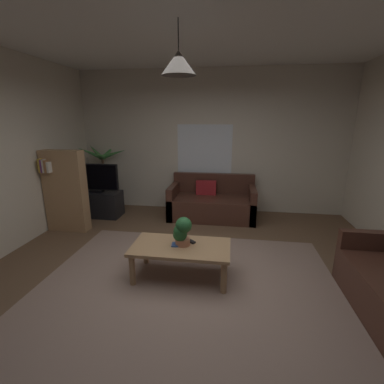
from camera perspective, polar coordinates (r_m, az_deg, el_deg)
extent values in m
cube|color=brown|center=(3.43, -0.78, -18.73)|extent=(5.40, 5.57, 0.02)
cube|color=gray|center=(3.26, -1.38, -20.47)|extent=(3.51, 3.06, 0.01)
cube|color=beige|center=(5.66, 3.81, 10.38)|extent=(5.52, 0.06, 2.85)
cube|color=white|center=(3.00, -1.02, 33.89)|extent=(5.40, 5.57, 0.02)
cube|color=white|center=(5.66, 2.63, 8.28)|extent=(1.12, 0.01, 1.13)
cube|color=#47281E|center=(5.35, 4.21, -3.24)|extent=(1.65, 0.84, 0.42)
cube|color=#47281E|center=(5.59, 4.57, 1.92)|extent=(1.65, 0.12, 0.40)
cube|color=#47281E|center=(5.43, -3.87, -1.76)|extent=(0.12, 0.84, 0.64)
cube|color=#47281E|center=(5.32, 12.48, -2.44)|extent=(0.12, 0.84, 0.64)
cube|color=maroon|center=(5.44, 2.98, 0.92)|extent=(0.40, 0.13, 0.28)
cube|color=#47281E|center=(3.95, 34.07, -11.25)|extent=(0.84, 0.12, 0.64)
cube|color=#A87F56|center=(3.35, -2.37, -11.51)|extent=(1.19, 0.62, 0.04)
cylinder|color=#A87F56|center=(3.37, -12.46, -15.76)|extent=(0.07, 0.07, 0.38)
cylinder|color=#A87F56|center=(3.18, 6.70, -17.49)|extent=(0.07, 0.07, 0.38)
cylinder|color=#A87F56|center=(3.78, -9.73, -11.96)|extent=(0.07, 0.07, 0.38)
cylinder|color=#A87F56|center=(3.62, 6.99, -13.18)|extent=(0.07, 0.07, 0.38)
cube|color=#2D4C8C|center=(3.34, -3.26, -10.99)|extent=(0.13, 0.12, 0.02)
cube|color=black|center=(3.43, -0.41, -10.23)|extent=(0.15, 0.14, 0.02)
cylinder|color=#B77051|center=(3.34, -1.97, -10.40)|extent=(0.18, 0.18, 0.08)
sphere|color=#235B2D|center=(3.29, -2.54, -8.92)|extent=(0.17, 0.17, 0.17)
sphere|color=#235B2D|center=(3.26, -2.49, -8.23)|extent=(0.16, 0.16, 0.16)
sphere|color=#235B2D|center=(3.23, -1.77, -6.99)|extent=(0.19, 0.19, 0.19)
cube|color=black|center=(5.74, -19.06, -2.36)|extent=(0.90, 0.44, 0.50)
cube|color=black|center=(5.59, -19.65, 3.03)|extent=(0.91, 0.05, 0.51)
cube|color=black|center=(5.57, -19.77, 2.97)|extent=(0.87, 0.00, 0.47)
cube|color=black|center=(5.65, -19.39, 0.19)|extent=(0.24, 0.16, 0.04)
cylinder|color=#4C4C51|center=(6.27, -17.62, -1.74)|extent=(0.32, 0.32, 0.30)
cylinder|color=brown|center=(6.14, -18.04, 3.23)|extent=(0.05, 0.05, 0.81)
cone|color=#3D7F3D|center=(5.95, -16.14, 7.77)|extent=(0.55, 0.10, 0.25)
cone|color=#3D7F3D|center=(6.20, -16.89, 8.33)|extent=(0.24, 0.47, 0.36)
cone|color=#3D7F3D|center=(6.24, -19.67, 8.06)|extent=(0.46, 0.33, 0.34)
cone|color=#3D7F3D|center=(6.06, -20.62, 7.72)|extent=(0.47, 0.34, 0.33)
cone|color=#3D7F3D|center=(5.85, -18.93, 7.28)|extent=(0.16, 0.47, 0.26)
cube|color=#A87F56|center=(5.10, -25.04, 0.14)|extent=(0.70, 0.22, 1.40)
cube|color=gold|center=(5.09, -29.05, 4.94)|extent=(0.03, 0.16, 0.23)
cube|color=#72387F|center=(5.07, -28.73, 4.87)|extent=(0.03, 0.16, 0.21)
cube|color=beige|center=(5.05, -28.44, 4.90)|extent=(0.03, 0.16, 0.22)
cube|color=#99663F|center=(5.02, -28.07, 4.85)|extent=(0.04, 0.16, 0.21)
cube|color=beige|center=(5.00, -27.63, 4.69)|extent=(0.04, 0.16, 0.18)
cylinder|color=black|center=(3.09, -2.91, 30.29)|extent=(0.01, 0.01, 0.29)
cone|color=#4C4742|center=(3.04, -2.84, 25.50)|extent=(0.36, 0.36, 0.23)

